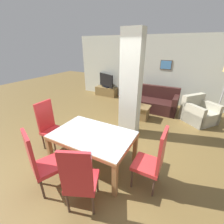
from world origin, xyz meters
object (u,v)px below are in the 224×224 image
Objects in this scene: dining_chair_head_right at (153,159)px; dining_chair_near_right at (80,179)px; coffee_table at (138,112)px; bottle at (138,102)px; dining_chair_head_left at (50,125)px; dining_chair_near_left at (40,161)px; tv_stand at (106,91)px; sofa at (150,102)px; armchair at (198,113)px; dining_table at (93,140)px; tv_screen at (106,81)px.

dining_chair_head_right is 1.00× the size of dining_chair_near_right.
bottle is at bearing 117.38° from coffee_table.
dining_chair_head_left is (-1.64, 0.89, 0.00)m from dining_chair_near_right.
tv_stand is at bearing 131.99° from dining_chair_near_left.
sofa is 1.70m from armchair.
dining_chair_head_left reaches higher than dining_table.
dining_chair_near_right and dining_chair_head_left have the same top height.
dining_chair_near_left is (-1.62, -0.92, 0.00)m from dining_chair_head_right.
bottle is at bearing 153.47° from dining_chair_head_left.
dining_chair_head_right is at bearing 0.00° from dining_table.
sofa is (0.64, 4.43, -0.31)m from dining_chair_near_left.
dining_chair_head_right reaches higher than sofa.
dining_chair_head_right is 2.85m from bottle.
armchair is at bearing 170.28° from sofa.
dining_table is 4.67m from tv_screen.
dining_table is at bearing -62.96° from tv_stand.
dining_chair_near_left is at bearing 132.93° from tv_screen.
dining_chair_head_left is at bearing 127.39° from dining_chair_near_right.
dining_chair_head_left is 2.90m from bottle.
tv_screen is at bearing 131.99° from dining_chair_near_left.
dining_chair_head_left reaches higher than bottle.
tv_stand is (-0.88, 4.15, -0.39)m from dining_chair_head_left.
dining_chair_near_right reaches higher than tv_stand.
dining_table is 1.49× the size of tv_stand.
coffee_table is 0.83× the size of tv_screen.
dining_chair_near_left is at bearing -71.25° from tv_stand.
dining_chair_near_right is 5.65m from tv_stand.
tv_stand is at bearing 117.04° from dining_table.
coffee_table reaches higher than tv_stand.
dining_chair_head_left is 4.52m from armchair.
dining_chair_head_right is 2.79m from coffee_table.
dining_chair_head_right reaches higher than tv_screen.
tv_screen is (-2.12, 4.15, 0.15)m from dining_table.
coffee_table is (0.10, 2.52, -0.35)m from dining_table.
armchair is 1.98m from bottle.
sofa is (1.48, 3.50, -0.31)m from dining_chair_head_left.
bottle is (-1.16, 2.60, -0.07)m from dining_chair_head_right.
dining_chair_near_left is at bearing 158.11° from dining_chair_near_right.
bottle is at bearing -35.60° from tv_stand.
bottle is (0.06, 2.60, -0.05)m from dining_table.
coffee_table is 3.50× the size of bottle.
tv_stand is (-3.34, 4.15, -0.39)m from dining_chair_head_right.
dining_chair_head_left is (-2.46, 0.00, 0.00)m from dining_chair_head_right.
dining_chair_near_right reaches higher than bottle.
dining_chair_near_left is at bearing 42.41° from dining_chair_head_left.
dining_chair_near_right is (0.40, -0.89, 0.02)m from dining_table.
dining_chair_near_left reaches higher than dining_table.
dining_chair_head_right is (1.22, 0.00, 0.02)m from dining_table.
coffee_table is 0.32m from bottle.
dining_chair_head_right is 5.35m from tv_stand.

